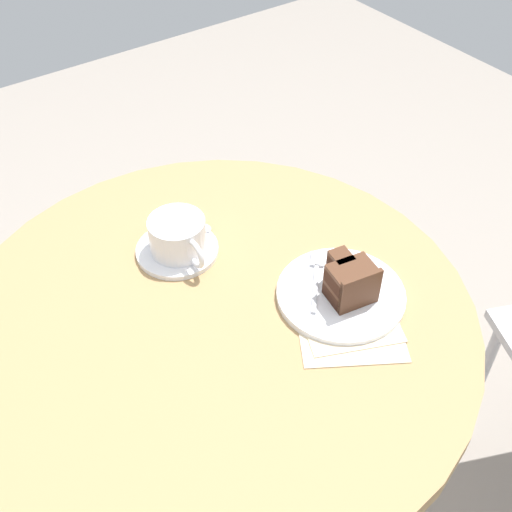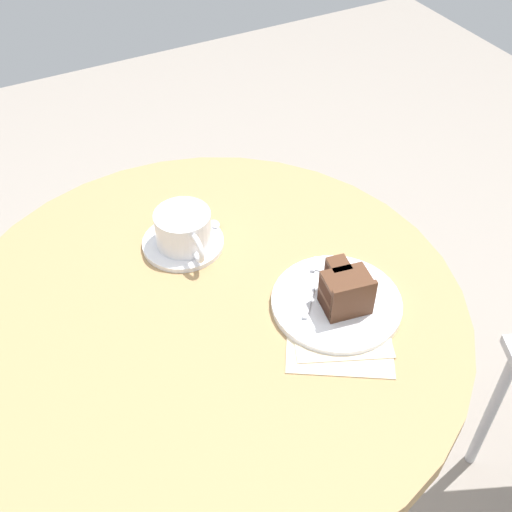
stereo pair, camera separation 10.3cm
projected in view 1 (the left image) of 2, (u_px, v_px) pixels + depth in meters
The scene contains 9 objects.
ground_plane at pixel (228, 511), 1.47m from camera, with size 4.40×4.40×0.01m, color gray.
cafe_table at pixel (217, 356), 1.07m from camera, with size 0.82×0.82×0.68m.
saucer at pixel (177, 250), 1.09m from camera, with size 0.14×0.14×0.01m.
coffee_cup at pixel (178, 235), 1.06m from camera, with size 0.13×0.10×0.06m.
teaspoon at pixel (189, 230), 1.12m from camera, with size 0.06×0.10×0.00m.
cake_plate at pixel (341, 294), 1.01m from camera, with size 0.20×0.20×0.01m.
cake_slice at pixel (350, 281), 0.98m from camera, with size 0.09×0.08×0.07m.
fork at pixel (316, 274), 1.03m from camera, with size 0.11×0.10×0.00m.
napkin at pixel (348, 319), 0.98m from camera, with size 0.22×0.21×0.00m.
Camera 1 is at (0.57, -0.33, 1.43)m, focal length 45.00 mm.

